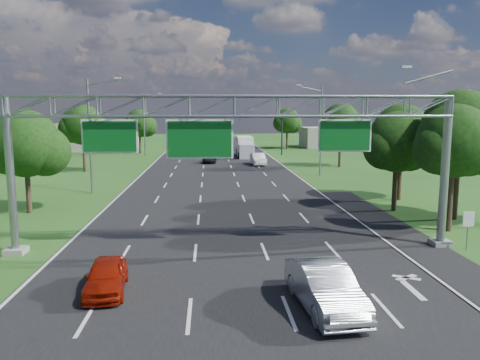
{
  "coord_description": "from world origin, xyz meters",
  "views": [
    {
      "loc": [
        -1.03,
        -11.91,
        7.25
      ],
      "look_at": [
        0.72,
        14.51,
        3.35
      ],
      "focal_mm": 35.0,
      "sensor_mm": 36.0,
      "label": 1
    }
  ],
  "objects": [
    {
      "name": "car_queue_b",
      "position": [
        -1.0,
        53.88,
        0.55
      ],
      "size": [
        2.06,
        4.07,
        1.1
      ],
      "primitive_type": "imported",
      "rotation": [
        0.0,
        0.0,
        -0.06
      ],
      "color": "black",
      "rests_on": "ground"
    },
    {
      "name": "ground",
      "position": [
        0.0,
        30.0,
        0.0
      ],
      "size": [
        220.0,
        220.0,
        0.0
      ],
      "primitive_type": "plane",
      "color": "#204C16",
      "rests_on": "ground"
    },
    {
      "name": "streetlight_l_near",
      "position": [
        -11.3,
        30.0,
        5.58
      ],
      "size": [
        2.97,
        0.22,
        10.16
      ],
      "color": "gray",
      "rests_on": "ground"
    },
    {
      "name": "traffic_signal",
      "position": [
        7.48,
        65.0,
        5.17
      ],
      "size": [
        12.21,
        0.24,
        7.0
      ],
      "color": "black",
      "rests_on": "ground"
    },
    {
      "name": "tree_verge_la",
      "position": [
        -13.92,
        22.04,
        4.76
      ],
      "size": [
        5.76,
        4.8,
        7.4
      ],
      "color": "#2D2116",
      "rests_on": "ground"
    },
    {
      "name": "red_coupe",
      "position": [
        -5.24,
        6.47,
        0.66
      ],
      "size": [
        1.93,
        4.02,
        1.32
      ],
      "primitive_type": "imported",
      "rotation": [
        0.0,
        0.0,
        0.1
      ],
      "color": "#971706",
      "rests_on": "ground"
    },
    {
      "name": "tree_verge_rd",
      "position": [
        16.08,
        48.04,
        5.63
      ],
      "size": [
        5.76,
        4.8,
        8.28
      ],
      "color": "#2D2116",
      "rests_on": "ground"
    },
    {
      "name": "tree_verge_lc",
      "position": [
        -12.92,
        70.04,
        4.98
      ],
      "size": [
        5.76,
        4.8,
        7.62
      ],
      "color": "#2D2116",
      "rests_on": "ground"
    },
    {
      "name": "road_flare",
      "position": [
        10.2,
        14.0,
        0.0
      ],
      "size": [
        3.0,
        30.0,
        0.02
      ],
      "primitive_type": "cube",
      "color": "black",
      "rests_on": "ground"
    },
    {
      "name": "regulatory_sign",
      "position": [
        12.4,
        10.98,
        1.51
      ],
      "size": [
        0.6,
        0.08,
        2.1
      ],
      "color": "gray",
      "rests_on": "ground"
    },
    {
      "name": "building_right",
      "position": [
        24.0,
        82.0,
        2.0
      ],
      "size": [
        12.0,
        9.0,
        4.0
      ],
      "primitive_type": "cube",
      "color": "#A49B8A",
      "rests_on": "ground"
    },
    {
      "name": "streetlight_r_mid",
      "position": [
        11.3,
        40.0,
        5.58
      ],
      "size": [
        2.97,
        0.22,
        10.16
      ],
      "color": "gray",
      "rests_on": "ground"
    },
    {
      "name": "car_queue_d",
      "position": [
        5.58,
        50.91,
        0.8
      ],
      "size": [
        1.95,
        4.95,
        1.6
      ],
      "primitive_type": "imported",
      "rotation": [
        0.0,
        0.0,
        0.05
      ],
      "color": "white",
      "rests_on": "ground"
    },
    {
      "name": "tree_verge_re",
      "position": [
        14.08,
        78.04,
        5.2
      ],
      "size": [
        5.76,
        4.8,
        7.84
      ],
      "color": "#2D2116",
      "rests_on": "ground"
    },
    {
      "name": "building_left",
      "position": [
        -22.0,
        78.0,
        2.5
      ],
      "size": [
        14.0,
        10.0,
        5.0
      ],
      "primitive_type": "cube",
      "color": "#A49B8A",
      "rests_on": "ground"
    },
    {
      "name": "sign_gantry",
      "position": [
        0.33,
        12.0,
        6.89
      ],
      "size": [
        23.5,
        1.0,
        9.56
      ],
      "color": "gray",
      "rests_on": "ground"
    },
    {
      "name": "streetlight_l_far",
      "position": [
        -11.3,
        65.0,
        5.58
      ],
      "size": [
        2.97,
        0.22,
        10.16
      ],
      "color": "gray",
      "rests_on": "ground"
    },
    {
      "name": "road",
      "position": [
        0.0,
        30.0,
        0.0
      ],
      "size": [
        18.0,
        180.0,
        0.02
      ],
      "primitive_type": "cube",
      "color": "black",
      "rests_on": "ground"
    },
    {
      "name": "box_truck",
      "position": [
        4.71,
        62.79,
        1.53
      ],
      "size": [
        2.58,
        8.44,
        3.19
      ],
      "rotation": [
        0.0,
        0.0,
        -0.01
      ],
      "color": "white",
      "rests_on": "ground"
    },
    {
      "name": "silver_sedan",
      "position": [
        3.17,
        4.28,
        0.83
      ],
      "size": [
        2.25,
        5.21,
        1.67
      ],
      "primitive_type": "imported",
      "rotation": [
        0.0,
        0.0,
        0.1
      ],
      "color": "#B0B7BC",
      "rests_on": "ground"
    },
    {
      "name": "car_queue_c",
      "position": [
        -2.87,
        69.22,
        0.67
      ],
      "size": [
        2.04,
        4.09,
        1.34
      ],
      "primitive_type": "imported",
      "rotation": [
        0.0,
        0.0,
        0.12
      ],
      "color": "black",
      "rests_on": "ground"
    },
    {
      "name": "tree_verge_lb",
      "position": [
        -15.92,
        45.04,
        5.41
      ],
      "size": [
        5.76,
        4.8,
        8.06
      ],
      "color": "#2D2116",
      "rests_on": "ground"
    },
    {
      "name": "tree_cluster_right",
      "position": [
        14.8,
        19.19,
        5.31
      ],
      "size": [
        9.91,
        14.6,
        8.68
      ],
      "color": "#2D2116",
      "rests_on": "ground"
    }
  ]
}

